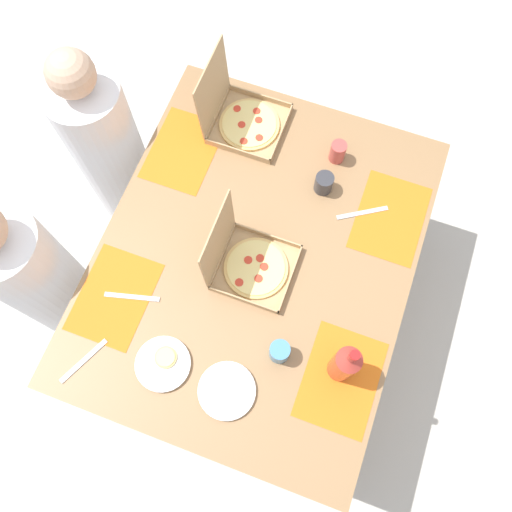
% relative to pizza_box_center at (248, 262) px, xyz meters
% --- Properties ---
extents(ground_plane, '(6.00, 6.00, 0.00)m').
position_rel_pizza_box_center_xyz_m(ground_plane, '(0.05, -0.01, -0.79)').
color(ground_plane, beige).
extents(dining_table, '(1.49, 1.19, 0.74)m').
position_rel_pizza_box_center_xyz_m(dining_table, '(0.05, -0.01, -0.14)').
color(dining_table, '#3F3328').
rests_on(dining_table, ground_plane).
extents(placemat_near_left, '(0.36, 0.26, 0.00)m').
position_rel_pizza_box_center_xyz_m(placemat_near_left, '(-0.29, -0.46, -0.05)').
color(placemat_near_left, orange).
rests_on(placemat_near_left, dining_table).
extents(placemat_near_right, '(0.36, 0.26, 0.00)m').
position_rel_pizza_box_center_xyz_m(placemat_near_right, '(0.39, -0.46, -0.05)').
color(placemat_near_right, orange).
rests_on(placemat_near_right, dining_table).
extents(placemat_far_left, '(0.36, 0.26, 0.00)m').
position_rel_pizza_box_center_xyz_m(placemat_far_left, '(-0.29, 0.43, -0.05)').
color(placemat_far_left, orange).
rests_on(placemat_far_left, dining_table).
extents(placemat_far_right, '(0.36, 0.26, 0.00)m').
position_rel_pizza_box_center_xyz_m(placemat_far_right, '(0.39, 0.43, -0.05)').
color(placemat_far_right, orange).
rests_on(placemat_far_right, dining_table).
extents(pizza_box_center, '(0.28, 0.29, 0.32)m').
position_rel_pizza_box_center_xyz_m(pizza_box_center, '(0.00, 0.00, 0.00)').
color(pizza_box_center, tan).
rests_on(pizza_box_center, dining_table).
extents(pizza_box_edge_far, '(0.29, 0.31, 0.33)m').
position_rel_pizza_box_center_xyz_m(pizza_box_edge_far, '(0.59, 0.25, 0.00)').
color(pizza_box_edge_far, tan).
rests_on(pizza_box_edge_far, dining_table).
extents(plate_near_left, '(0.20, 0.20, 0.03)m').
position_rel_pizza_box_center_xyz_m(plate_near_left, '(-0.45, 0.16, -0.04)').
color(plate_near_left, white).
rests_on(plate_near_left, dining_table).
extents(plate_far_left, '(0.21, 0.21, 0.02)m').
position_rel_pizza_box_center_xyz_m(plate_far_left, '(-0.46, -0.09, -0.04)').
color(plate_far_left, white).
rests_on(plate_far_left, dining_table).
extents(soda_bottle, '(0.09, 0.09, 0.32)m').
position_rel_pizza_box_center_xyz_m(soda_bottle, '(-0.25, -0.44, 0.08)').
color(soda_bottle, '#B2382D').
rests_on(soda_bottle, dining_table).
extents(cup_spare, '(0.07, 0.07, 0.09)m').
position_rel_pizza_box_center_xyz_m(cup_spare, '(0.42, -0.17, -0.01)').
color(cup_spare, '#333338').
rests_on(cup_spare, dining_table).
extents(cup_dark, '(0.06, 0.06, 0.10)m').
position_rel_pizza_box_center_xyz_m(cup_dark, '(0.57, -0.18, -0.00)').
color(cup_dark, '#BF4742').
rests_on(cup_dark, dining_table).
extents(cup_clear_left, '(0.07, 0.07, 0.09)m').
position_rel_pizza_box_center_xyz_m(cup_clear_left, '(-0.28, -0.22, -0.00)').
color(cup_clear_left, teal).
rests_on(cup_clear_left, dining_table).
extents(knife_by_far_left, '(0.13, 0.19, 0.00)m').
position_rel_pizza_box_center_xyz_m(knife_by_far_left, '(0.37, -0.35, -0.05)').
color(knife_by_far_left, '#B7B7BC').
rests_on(knife_by_far_left, dining_table).
extents(knife_by_far_right, '(0.07, 0.21, 0.00)m').
position_rel_pizza_box_center_xyz_m(knife_by_far_right, '(-0.26, 0.37, -0.05)').
color(knife_by_far_right, '#B7B7BC').
rests_on(knife_by_far_right, dining_table).
extents(knife_by_near_right, '(0.20, 0.10, 0.00)m').
position_rel_pizza_box_center_xyz_m(knife_by_near_right, '(-0.54, 0.43, -0.05)').
color(knife_by_near_right, '#B7B7BC').
rests_on(knife_by_near_right, dining_table).
extents(diner_left_seat, '(0.32, 0.32, 1.15)m').
position_rel_pizza_box_center_xyz_m(diner_left_seat, '(-0.29, 0.84, -0.27)').
color(diner_left_seat, white).
rests_on(diner_left_seat, ground_plane).
extents(diner_right_seat, '(0.32, 0.32, 1.14)m').
position_rel_pizza_box_center_xyz_m(diner_right_seat, '(0.39, 0.84, -0.28)').
color(diner_right_seat, white).
rests_on(diner_right_seat, ground_plane).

